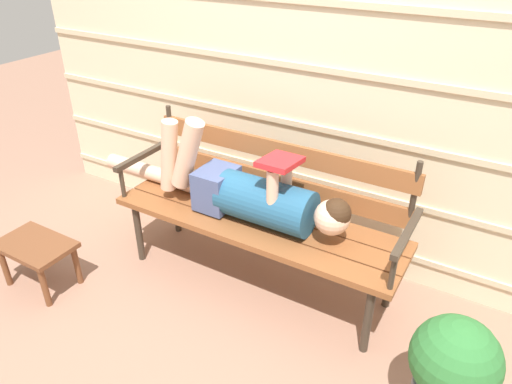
# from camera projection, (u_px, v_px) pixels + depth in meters

# --- Properties ---
(ground_plane) EXTENTS (12.00, 12.00, 0.00)m
(ground_plane) POSITION_uv_depth(u_px,v_px,m) (242.00, 296.00, 2.84)
(ground_plane) COLOR #936B56
(house_siding) EXTENTS (4.10, 0.08, 2.10)m
(house_siding) POSITION_uv_depth(u_px,v_px,m) (300.00, 94.00, 2.83)
(house_siding) COLOR beige
(house_siding) RESTS_ON ground
(park_bench) EXTENTS (1.73, 0.51, 0.92)m
(park_bench) POSITION_uv_depth(u_px,v_px,m) (262.00, 207.00, 2.77)
(park_bench) COLOR brown
(park_bench) RESTS_ON ground
(reclining_person) EXTENTS (1.74, 0.26, 0.56)m
(reclining_person) POSITION_uv_depth(u_px,v_px,m) (245.00, 192.00, 2.70)
(reclining_person) COLOR #23567A
(footstool) EXTENTS (0.45, 0.29, 0.30)m
(footstool) POSITION_uv_depth(u_px,v_px,m) (37.00, 251.00, 2.82)
(footstool) COLOR brown
(footstool) RESTS_ON ground
(potted_plant) EXTENTS (0.37, 0.37, 0.58)m
(potted_plant) POSITION_uv_depth(u_px,v_px,m) (451.00, 373.00, 1.97)
(potted_plant) COLOR slate
(potted_plant) RESTS_ON ground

